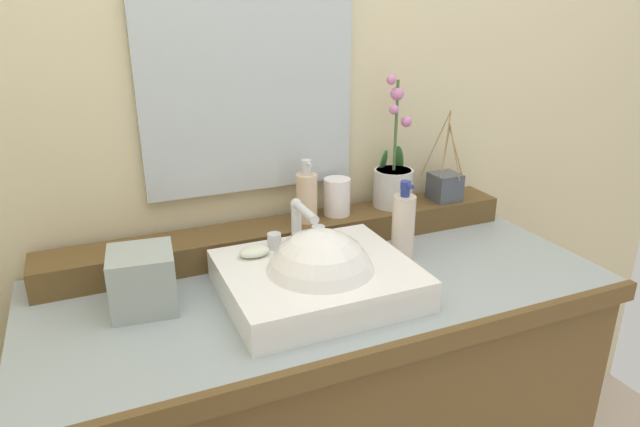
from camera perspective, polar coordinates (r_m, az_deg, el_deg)
name	(u,v)px	position (r m, az deg, el deg)	size (l,w,h in m)	color
wall_back	(264,106)	(1.53, -5.69, 10.81)	(2.95, 0.20, 2.47)	beige
back_ledge	(290,235)	(1.45, -3.02, -2.20)	(1.22, 0.13, 0.07)	brown
sink_basin	(319,282)	(1.22, -0.11, -6.94)	(0.40, 0.35, 0.27)	white
soap_bar	(255,252)	(1.25, -6.68, -3.88)	(0.07, 0.04, 0.02)	silver
potted_plant	(393,180)	(1.55, 7.47, 3.45)	(0.11, 0.11, 0.35)	silver
soap_dispenser	(307,196)	(1.42, -1.37, 1.77)	(0.05, 0.06, 0.16)	beige
tumbler_cup	(337,197)	(1.48, 1.74, 1.73)	(0.07, 0.07, 0.10)	white
reed_diffuser	(445,186)	(1.63, 12.57, 2.75)	(0.11, 0.10, 0.26)	#464C55
lotion_bottle	(403,226)	(1.39, 8.47, -1.22)	(0.06, 0.06, 0.20)	beige
tissue_box	(143,280)	(1.22, -17.59, -6.48)	(0.13, 0.13, 0.13)	#96A09B
mirror	(249,83)	(1.39, -7.19, 13.01)	(0.53, 0.02, 0.53)	silver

